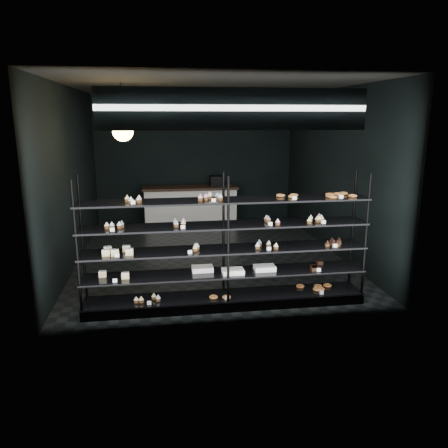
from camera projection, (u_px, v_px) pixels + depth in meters
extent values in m
cube|color=black|center=(209.00, 254.00, 8.68)|extent=(5.00, 6.00, 0.01)
cube|color=black|center=(208.00, 87.00, 7.92)|extent=(5.00, 6.00, 0.01)
cube|color=black|center=(195.00, 159.00, 11.19)|extent=(5.00, 0.01, 3.20)
cube|color=black|center=(236.00, 205.00, 5.42)|extent=(5.00, 0.01, 3.20)
cube|color=black|center=(72.00, 177.00, 7.95)|extent=(0.01, 6.00, 3.20)
cube|color=black|center=(333.00, 172.00, 8.66)|extent=(0.01, 6.00, 3.20)
cube|color=black|center=(226.00, 302.00, 6.31)|extent=(4.00, 0.50, 0.12)
cylinder|color=black|center=(77.00, 251.00, 5.60)|extent=(0.04, 0.04, 1.85)
cylinder|color=black|center=(82.00, 242.00, 6.02)|extent=(0.04, 0.04, 1.85)
cylinder|color=black|center=(228.00, 245.00, 5.88)|extent=(0.04, 0.04, 1.85)
cylinder|color=black|center=(223.00, 236.00, 6.30)|extent=(0.04, 0.04, 1.85)
cylinder|color=black|center=(366.00, 239.00, 6.16)|extent=(0.04, 0.04, 1.85)
cylinder|color=black|center=(352.00, 231.00, 6.59)|extent=(0.04, 0.04, 1.85)
cube|color=black|center=(226.00, 296.00, 6.29)|extent=(4.00, 0.50, 0.03)
cube|color=black|center=(226.00, 273.00, 6.21)|extent=(4.00, 0.50, 0.02)
cube|color=black|center=(226.00, 249.00, 6.12)|extent=(4.00, 0.50, 0.02)
cube|color=black|center=(226.00, 225.00, 6.04)|extent=(4.00, 0.50, 0.02)
cube|color=black|center=(226.00, 200.00, 5.96)|extent=(4.00, 0.50, 0.02)
cube|color=white|center=(131.00, 203.00, 5.59)|extent=(0.06, 0.04, 0.06)
cube|color=white|center=(212.00, 201.00, 5.74)|extent=(0.06, 0.04, 0.06)
cube|color=white|center=(297.00, 198.00, 5.91)|extent=(0.05, 0.04, 0.06)
cube|color=white|center=(342.00, 197.00, 6.00)|extent=(0.06, 0.04, 0.06)
cube|color=white|center=(114.00, 230.00, 5.64)|extent=(0.06, 0.04, 0.06)
cube|color=white|center=(184.00, 227.00, 5.77)|extent=(0.05, 0.04, 0.06)
cube|color=white|center=(267.00, 224.00, 5.94)|extent=(0.05, 0.04, 0.06)
cube|color=white|center=(323.00, 222.00, 6.05)|extent=(0.06, 0.04, 0.06)
cube|color=white|center=(120.00, 255.00, 5.74)|extent=(0.06, 0.04, 0.06)
cube|color=white|center=(194.00, 252.00, 5.88)|extent=(0.05, 0.04, 0.06)
cube|color=white|center=(265.00, 249.00, 6.02)|extent=(0.06, 0.04, 0.06)
cube|color=white|center=(337.00, 246.00, 6.17)|extent=(0.06, 0.04, 0.06)
cube|color=white|center=(112.00, 281.00, 5.80)|extent=(0.06, 0.04, 0.06)
cube|color=white|center=(320.00, 270.00, 6.22)|extent=(0.06, 0.04, 0.06)
cube|color=white|center=(146.00, 303.00, 5.95)|extent=(0.06, 0.04, 0.06)
cube|color=white|center=(225.00, 299.00, 6.10)|extent=(0.05, 0.04, 0.06)
cube|color=white|center=(321.00, 293.00, 6.31)|extent=(0.06, 0.04, 0.06)
cube|color=#0D0C3C|center=(235.00, 109.00, 5.23)|extent=(3.20, 0.04, 0.45)
cube|color=white|center=(235.00, 109.00, 5.21)|extent=(3.30, 0.02, 0.50)
cylinder|color=black|center=(121.00, 101.00, 6.71)|extent=(0.01, 0.01, 0.57)
sphere|color=#FDBD58|center=(123.00, 131.00, 6.82)|extent=(0.33, 0.33, 0.33)
cube|color=silver|center=(190.00, 207.00, 10.95)|extent=(2.25, 0.60, 0.92)
cube|color=black|center=(190.00, 188.00, 10.83)|extent=(2.34, 0.65, 0.06)
cube|color=black|center=(216.00, 181.00, 10.89)|extent=(0.30, 0.30, 0.25)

